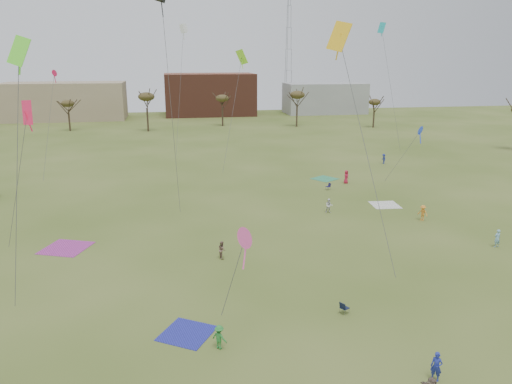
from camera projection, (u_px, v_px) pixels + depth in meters
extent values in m
plane|color=#40551A|center=(288.00, 322.00, 31.73)|extent=(260.00, 260.00, 0.00)
imported|color=#2A7F31|center=(219.00, 337.00, 28.64)|extent=(1.10, 1.05, 1.50)
imported|color=navy|center=(436.00, 366.00, 25.81)|extent=(0.71, 0.69, 1.64)
imported|color=#7B5D4E|center=(222.00, 250.00, 41.60)|extent=(0.69, 0.83, 1.54)
imported|color=orange|center=(423.00, 213.00, 51.23)|extent=(1.15, 1.23, 1.67)
imported|color=#7FB6D4|center=(497.00, 238.00, 44.04)|extent=(0.66, 0.48, 1.68)
imported|color=silver|center=(329.00, 206.00, 53.80)|extent=(0.86, 0.71, 1.59)
imported|color=#AF1E39|center=(346.00, 177.00, 66.36)|extent=(1.05, 1.03, 1.82)
imported|color=navy|center=(384.00, 159.00, 78.73)|extent=(0.61, 1.04, 1.59)
cube|color=#24289C|center=(187.00, 333.00, 30.39)|extent=(4.03, 4.03, 0.03)
cube|color=silver|center=(385.00, 205.00, 56.80)|extent=(3.33, 3.33, 0.03)
cube|color=#A53290|center=(66.00, 248.00, 43.99)|extent=(4.89, 4.89, 0.03)
cube|color=#359161|center=(325.00, 179.00, 69.01)|extent=(4.19, 4.19, 0.03)
cube|color=#121A33|center=(345.00, 308.00, 32.65)|extent=(0.68, 0.68, 0.04)
cube|color=#121A33|center=(342.00, 306.00, 32.45)|extent=(0.36, 0.50, 0.44)
cube|color=#19163D|center=(328.00, 187.00, 63.22)|extent=(0.62, 0.62, 0.04)
cube|color=#19163D|center=(330.00, 185.00, 63.26)|extent=(0.27, 0.52, 0.44)
cube|color=#ED1B4D|center=(27.00, 113.00, 37.67)|extent=(0.96, 0.96, 1.88)
cube|color=#ED1B4D|center=(28.00, 121.00, 37.85)|extent=(0.08, 0.08, 1.70)
cylinder|color=#4C4C51|center=(18.00, 183.00, 39.77)|extent=(3.34, 1.79, 11.58)
cube|color=#59DE27|center=(19.00, 51.00, 29.13)|extent=(0.89, 0.89, 1.75)
cube|color=#59DE27|center=(20.00, 62.00, 29.29)|extent=(0.08, 0.08, 1.58)
cylinder|color=#4C4C51|center=(17.00, 184.00, 30.53)|extent=(1.90, 1.27, 16.07)
cone|color=#EE4BA3|center=(245.00, 238.00, 27.84)|extent=(1.29, 0.09, 1.29)
cube|color=#EE4BA3|center=(245.00, 251.00, 28.06)|extent=(0.08, 0.08, 2.11)
cylinder|color=#4C4C51|center=(233.00, 278.00, 29.31)|extent=(1.33, 1.76, 5.77)
cube|color=gold|center=(339.00, 36.00, 36.31)|extent=(1.10, 1.10, 2.16)
cube|color=gold|center=(339.00, 47.00, 36.51)|extent=(0.08, 0.08, 1.94)
cylinder|color=#4C4C51|center=(367.00, 156.00, 36.19)|extent=(3.26, 5.71, 17.22)
cube|color=black|center=(161.00, 3.00, 44.81)|extent=(0.08, 0.08, 2.47)
cylinder|color=#4C4C51|center=(171.00, 109.00, 47.94)|extent=(0.96, 1.00, 21.50)
cone|color=blue|center=(421.00, 131.00, 60.91)|extent=(1.13, 0.08, 1.13)
cube|color=blue|center=(420.00, 136.00, 61.10)|extent=(0.08, 0.08, 1.85)
cylinder|color=#4C4C51|center=(402.00, 157.00, 62.48)|extent=(3.46, 2.01, 6.88)
cube|color=#88D924|center=(242.00, 57.00, 70.13)|extent=(1.08, 1.08, 2.12)
cube|color=#88D924|center=(242.00, 62.00, 70.33)|extent=(0.08, 0.08, 1.91)
cylinder|color=#4C4C51|center=(232.00, 114.00, 69.41)|extent=(3.67, 5.35, 15.75)
cone|color=#B9133C|center=(54.00, 73.00, 65.80)|extent=(0.90, 0.07, 0.90)
cube|color=#B9133C|center=(55.00, 77.00, 65.96)|extent=(0.08, 0.08, 1.47)
cylinder|color=#4C4C51|center=(49.00, 126.00, 65.03)|extent=(1.78, 5.21, 13.65)
cube|color=teal|center=(382.00, 28.00, 80.66)|extent=(0.88, 0.88, 1.74)
cube|color=teal|center=(381.00, 32.00, 80.82)|extent=(0.08, 0.08, 1.56)
cylinder|color=#4C4C51|center=(391.00, 91.00, 82.37)|extent=(3.73, 2.83, 20.42)
cube|color=silver|center=(184.00, 28.00, 80.81)|extent=(0.81, 0.81, 1.40)
cube|color=silver|center=(184.00, 33.00, 81.03)|extent=(0.08, 0.08, 2.09)
cylinder|color=#4C4C51|center=(180.00, 92.00, 81.00)|extent=(2.21, 4.99, 20.34)
cylinder|color=#3A2B1E|center=(69.00, 122.00, 113.46)|extent=(0.40, 0.40, 4.32)
ellipsoid|color=#473D1E|center=(68.00, 103.00, 112.34)|extent=(3.02, 3.02, 1.58)
cylinder|color=#3A2B1E|center=(148.00, 120.00, 112.53)|extent=(0.40, 0.40, 5.40)
ellipsoid|color=#473D1E|center=(146.00, 97.00, 111.14)|extent=(3.78, 3.78, 1.98)
cylinder|color=#3A2B1E|center=(223.00, 117.00, 121.33)|extent=(0.40, 0.40, 4.68)
ellipsoid|color=#473D1E|center=(222.00, 98.00, 120.13)|extent=(3.28, 3.28, 1.72)
cylinder|color=#3A2B1E|center=(297.00, 116.00, 120.47)|extent=(0.40, 0.40, 5.28)
ellipsoid|color=#473D1E|center=(297.00, 95.00, 119.11)|extent=(3.70, 3.70, 1.94)
cylinder|color=#3A2B1E|center=(374.00, 119.00, 118.88)|extent=(0.40, 0.40, 4.20)
ellipsoid|color=#473D1E|center=(375.00, 102.00, 117.80)|extent=(2.94, 2.94, 1.54)
cube|color=#937F60|center=(65.00, 101.00, 133.69)|extent=(32.00, 14.00, 10.00)
cube|color=brown|center=(209.00, 94.00, 144.87)|extent=(26.00, 16.00, 12.00)
cube|color=gray|center=(325.00, 98.00, 149.23)|extent=(24.00, 12.00, 9.00)
cylinder|color=#9EA3A8|center=(291.00, 49.00, 150.48)|extent=(0.16, 0.16, 38.00)
cylinder|color=#9EA3A8|center=(286.00, 49.00, 151.00)|extent=(0.16, 0.16, 38.00)
cylinder|color=#9EA3A8|center=(287.00, 49.00, 149.52)|extent=(0.16, 0.16, 38.00)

